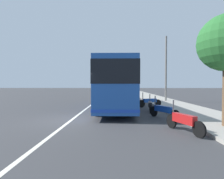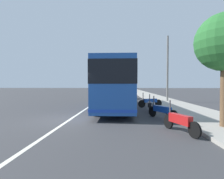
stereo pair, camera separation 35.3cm
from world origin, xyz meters
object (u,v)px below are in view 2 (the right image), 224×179
object	(u,v)px
motorcycle_mid_row	(180,121)
car_far_distant	(119,91)
utility_pole	(167,69)
motorcycle_angled	(150,102)
car_oncoming	(123,94)
motorcycle_by_tree	(162,111)
coach_bus	(115,83)
car_ahead_same_lane	(122,90)
car_side_street	(106,88)
motorcycle_nearest_curb	(150,106)

from	to	relation	value
motorcycle_mid_row	car_far_distant	distance (m)	27.85
motorcycle_mid_row	utility_pole	xyz separation A→B (m)	(13.01, -2.82, 3.22)
motorcycle_angled	car_oncoming	world-z (taller)	car_oncoming
motorcycle_by_tree	coach_bus	bearing A→B (deg)	2.54
car_ahead_same_lane	car_side_street	bearing A→B (deg)	21.81
motorcycle_nearest_curb	utility_pole	world-z (taller)	utility_pole
motorcycle_mid_row	car_oncoming	xyz separation A→B (m)	(17.79, 2.02, 0.23)
motorcycle_by_tree	motorcycle_angled	distance (m)	5.37
motorcycle_mid_row	car_side_street	world-z (taller)	car_side_street
motorcycle_nearest_curb	car_oncoming	bearing A→B (deg)	17.05
motorcycle_mid_row	motorcycle_nearest_curb	distance (m)	5.55
motorcycle_nearest_curb	utility_pole	xyz separation A→B (m)	(7.47, -3.14, 3.23)
motorcycle_nearest_curb	car_side_street	distance (m)	50.49
motorcycle_by_tree	car_ahead_same_lane	xyz separation A→B (m)	(36.78, 2.10, 0.20)
motorcycle_angled	car_far_distant	world-z (taller)	car_far_distant
motorcycle_angled	car_ahead_same_lane	size ratio (longest dim) A/B	0.45
motorcycle_mid_row	utility_pole	size ratio (longest dim) A/B	0.27
motorcycle_mid_row	car_ahead_same_lane	world-z (taller)	car_ahead_same_lane
car_side_street	motorcycle_nearest_curb	bearing A→B (deg)	6.83
car_oncoming	utility_pole	size ratio (longest dim) A/B	0.61
utility_pole	motorcycle_angled	bearing A→B (deg)	150.76
motorcycle_nearest_curb	motorcycle_angled	size ratio (longest dim) A/B	0.96
motorcycle_by_tree	car_oncoming	distance (m)	15.04
car_side_street	car_oncoming	bearing A→B (deg)	7.05
car_oncoming	coach_bus	bearing A→B (deg)	175.67
motorcycle_by_tree	motorcycle_nearest_curb	bearing A→B (deg)	-21.85
car_ahead_same_lane	car_side_street	distance (m)	16.80
coach_bus	car_ahead_same_lane	distance (m)	32.07
car_oncoming	car_far_distant	distance (m)	9.95
car_ahead_same_lane	motorcycle_nearest_curb	bearing A→B (deg)	-174.95
motorcycle_nearest_curb	car_far_distant	distance (m)	22.31
car_ahead_same_lane	utility_pole	world-z (taller)	utility_pole
motorcycle_by_tree	car_side_street	distance (m)	53.16
car_far_distant	motorcycle_by_tree	bearing A→B (deg)	-171.55
motorcycle_nearest_curb	car_oncoming	distance (m)	12.37
car_oncoming	motorcycle_mid_row	bearing A→B (deg)	-173.42
car_ahead_same_lane	car_far_distant	distance (m)	11.97
car_far_distant	utility_pole	size ratio (longest dim) A/B	0.62
motorcycle_nearest_curb	coach_bus	bearing A→B (deg)	59.13
coach_bus	utility_pole	size ratio (longest dim) A/B	1.63
motorcycle_by_tree	car_oncoming	bearing A→B (deg)	-20.06
car_ahead_same_lane	car_far_distant	xyz separation A→B (m)	(-11.96, 0.66, 0.04)
car_far_distant	car_oncoming	bearing A→B (deg)	-173.33
coach_bus	motorcycle_nearest_curb	world-z (taller)	coach_bus
coach_bus	car_ahead_same_lane	world-z (taller)	coach_bus
motorcycle_mid_row	motorcycle_by_tree	size ratio (longest dim) A/B	0.95
motorcycle_nearest_curb	car_side_street	bearing A→B (deg)	17.71
motorcycle_angled	car_side_street	size ratio (longest dim) A/B	0.47
car_far_distant	motorcycle_angled	bearing A→B (deg)	-169.22
car_oncoming	utility_pole	distance (m)	7.43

